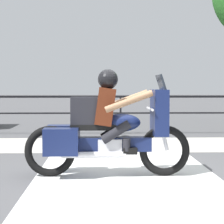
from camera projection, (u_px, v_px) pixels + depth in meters
ground_plane at (139, 176)px, 6.32m from camera, size 120.00×120.00×0.00m
sidewalk_band at (125, 144)px, 9.71m from camera, size 44.00×2.40×0.01m
crosswalk_band at (127, 179)px, 6.11m from camera, size 2.63×6.00×0.01m
fence_railing at (121, 104)px, 11.71m from camera, size 36.00×0.05×1.05m
motorcycle at (107, 128)px, 6.27m from camera, size 2.39×0.76×1.54m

